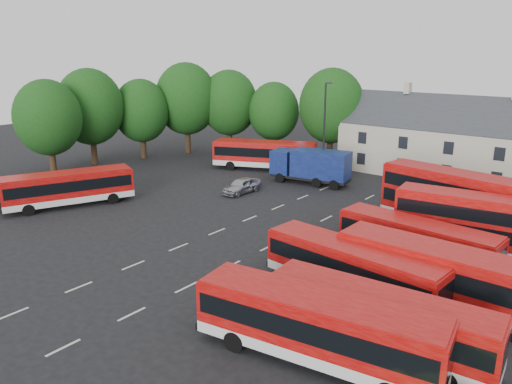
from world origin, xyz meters
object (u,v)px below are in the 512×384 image
Objects in this scene: bus_row_a at (317,324)px; box_truck at (311,165)px; lamppost at (324,131)px; bus_west at (68,186)px; bus_dd_south at (474,221)px; silver_car at (242,186)px.

box_truck is (-17.04, 26.09, 0.11)m from bus_row_a.
lamppost is (0.92, 0.83, 3.55)m from box_truck.
bus_west is at bearing -132.16° from box_truck.
silver_car is at bearing 168.04° from bus_dd_south.
lamppost is at bearing 32.20° from box_truck.
bus_dd_south is at bearing -28.61° from lamppost.
bus_row_a is 1.35× the size of box_truck.
silver_car is at bearing -13.33° from bus_west.
lamppost reaches higher than bus_west.
bus_row_a is 31.17m from box_truck.
box_truck is at bearing 146.94° from bus_dd_south.
silver_car is (-22.14, 1.65, -1.66)m from bus_dd_south.
bus_dd_south is 2.39× the size of silver_car.
box_truck is (-18.76, 8.90, -0.38)m from bus_dd_south.
lamppost is (-17.84, 9.73, 3.17)m from bus_dd_south.
bus_row_a reaches higher than bus_west.
bus_west is (-31.44, -11.25, -0.53)m from bus_dd_south.
bus_row_a is 1.03× the size of bus_west.
box_truck is at bearing -137.81° from lamppost.
bus_dd_south reaches higher than bus_row_a.
bus_row_a is at bearing -40.33° from silver_car.
box_truck is at bearing 114.27° from bus_row_a.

